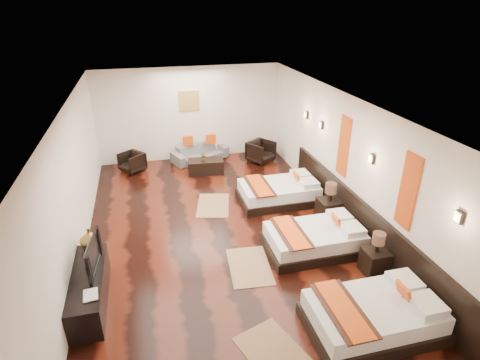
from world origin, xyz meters
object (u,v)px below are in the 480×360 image
object	(u,v)px
table_plant	(204,156)
armchair_left	(132,162)
bed_far	(280,192)
sofa	(200,152)
bed_near	(374,315)
nightstand_b	(329,208)
tv_console	(90,288)
tv	(88,255)
armchair_right	(261,152)
bed_mid	(315,239)
nightstand_a	(375,259)
figurine	(90,238)
book	(83,297)
coffee_table	(206,166)

from	to	relation	value
table_plant	armchair_left	bearing A→B (deg)	162.15
bed_far	sofa	world-z (taller)	bed_far
bed_far	table_plant	distance (m)	2.65
sofa	armchair_left	xyz separation A→B (m)	(-2.03, -0.36, 0.03)
bed_near	sofa	distance (m)	7.54
nightstand_b	tv_console	bearing A→B (deg)	-163.95
nightstand_b	tv	xyz separation A→B (m)	(-4.89, -1.27, 0.49)
sofa	table_plant	world-z (taller)	table_plant
bed_near	armchair_right	world-z (taller)	bed_near
bed_near	tv_console	world-z (taller)	bed_near
bed_mid	bed_far	bearing A→B (deg)	89.99
nightstand_a	nightstand_b	xyz separation A→B (m)	(0.00, 1.88, 0.03)
tv	figurine	distance (m)	0.66
armchair_right	book	bearing A→B (deg)	-162.34
armchair_right	nightstand_b	bearing A→B (deg)	-117.20
bed_near	figurine	world-z (taller)	figurine
tv_console	figurine	xyz separation A→B (m)	(0.00, 0.80, 0.46)
tv_console	coffee_table	size ratio (longest dim) A/B	1.80
sofa	armchair_left	size ratio (longest dim) A/B	2.82
nightstand_b	armchair_left	world-z (taller)	nightstand_b
book	sofa	distance (m)	6.85
tv	sofa	xyz separation A→B (m)	(2.66, 5.59, -0.56)
tv	book	bearing A→B (deg)	-178.59
tv_console	sofa	xyz separation A→B (m)	(2.71, 5.74, -0.02)
bed_far	book	distance (m)	5.23
nightstand_b	sofa	size ratio (longest dim) A/B	0.54
nightstand_a	figurine	xyz separation A→B (m)	(-4.95, 1.26, 0.44)
book	coffee_table	world-z (taller)	book
bed_mid	armchair_right	world-z (taller)	bed_mid
bed_far	bed_mid	bearing A→B (deg)	-90.01
nightstand_b	table_plant	xyz separation A→B (m)	(-2.27, 3.32, 0.19)
tv_console	book	world-z (taller)	book
bed_near	tv	xyz separation A→B (m)	(-4.14, 1.80, 0.56)
bed_near	nightstand_b	distance (m)	3.17
nightstand_b	book	bearing A→B (deg)	-158.41
nightstand_a	figurine	world-z (taller)	figurine
bed_near	bed_far	world-z (taller)	bed_near
armchair_right	tv	bearing A→B (deg)	-165.64
bed_far	nightstand_b	world-z (taller)	nightstand_b
figurine	armchair_left	world-z (taller)	figurine
bed_far	bed_near	bearing A→B (deg)	-89.99
figurine	armchair_left	bearing A→B (deg)	81.57
armchair_right	bed_mid	bearing A→B (deg)	-127.74
nightstand_b	sofa	bearing A→B (deg)	117.32
nightstand_b	armchair_right	distance (m)	3.76
book	coffee_table	xyz separation A→B (m)	(2.71, 5.25, -0.36)
tv_console	armchair_right	xyz separation A→B (m)	(4.50, 5.15, 0.05)
book	armchair_right	world-z (taller)	armchair_right
coffee_table	table_plant	distance (m)	0.32
bed_mid	tv_console	world-z (taller)	bed_mid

